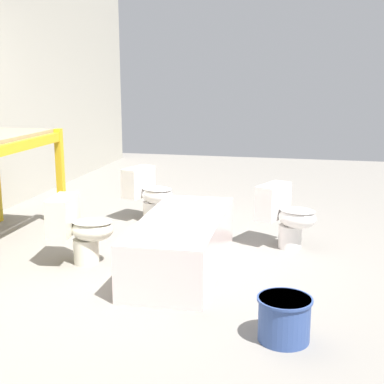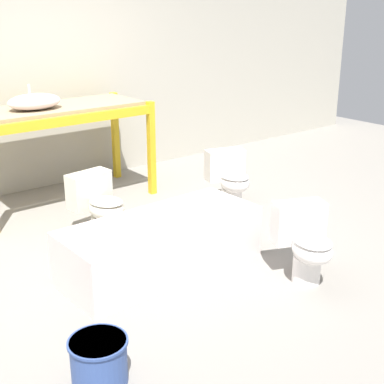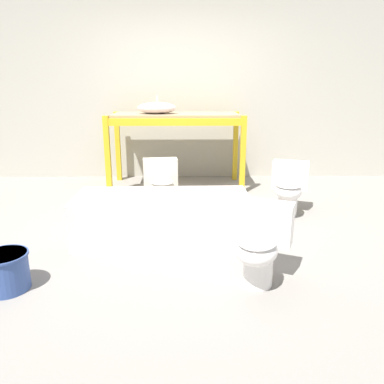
{
  "view_description": "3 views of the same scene",
  "coord_description": "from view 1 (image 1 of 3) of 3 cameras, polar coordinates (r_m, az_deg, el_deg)",
  "views": [
    {
      "loc": [
        -4.25,
        -1.49,
        1.59
      ],
      "look_at": [
        -0.05,
        -0.56,
        0.63
      ],
      "focal_mm": 50.0,
      "sensor_mm": 36.0,
      "label": 1
    },
    {
      "loc": [
        -2.35,
        -3.66,
        2.02
      ],
      "look_at": [
        0.09,
        -0.58,
        0.63
      ],
      "focal_mm": 50.0,
      "sensor_mm": 36.0,
      "label": 2
    },
    {
      "loc": [
        0.08,
        -3.8,
        1.42
      ],
      "look_at": [
        0.13,
        -0.47,
        0.46
      ],
      "focal_mm": 35.0,
      "sensor_mm": 36.0,
      "label": 3
    }
  ],
  "objects": [
    {
      "name": "ground_plane",
      "position": [
        4.78,
        -6.43,
        -6.98
      ],
      "size": [
        12.0,
        12.0,
        0.0
      ],
      "primitive_type": "plane",
      "color": "gray"
    },
    {
      "name": "bathtub_main",
      "position": [
        4.43,
        -1.08,
        -5.07
      ],
      "size": [
        1.62,
        0.68,
        0.43
      ],
      "rotation": [
        0.0,
        0.0,
        0.02
      ],
      "color": "silver",
      "rests_on": "ground_plane"
    },
    {
      "name": "toilet_near",
      "position": [
        5.87,
        -4.64,
        -0.01
      ],
      "size": [
        0.48,
        0.6,
        0.58
      ],
      "rotation": [
        0.0,
        0.0,
        -0.31
      ],
      "color": "white",
      "rests_on": "ground_plane"
    },
    {
      "name": "toilet_far",
      "position": [
        4.63,
        -11.94,
        -3.69
      ],
      "size": [
        0.42,
        0.56,
        0.58
      ],
      "rotation": [
        0.0,
        0.0,
        0.13
      ],
      "color": "silver",
      "rests_on": "ground_plane"
    },
    {
      "name": "toilet_extra",
      "position": [
        5.03,
        9.99,
        -2.3
      ],
      "size": [
        0.52,
        0.61,
        0.58
      ],
      "rotation": [
        0.0,
        0.0,
        -0.41
      ],
      "color": "white",
      "rests_on": "ground_plane"
    },
    {
      "name": "bucket_white",
      "position": [
        3.37,
        9.8,
        -13.09
      ],
      "size": [
        0.34,
        0.34,
        0.27
      ],
      "color": "#334C8C",
      "rests_on": "ground_plane"
    }
  ]
}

